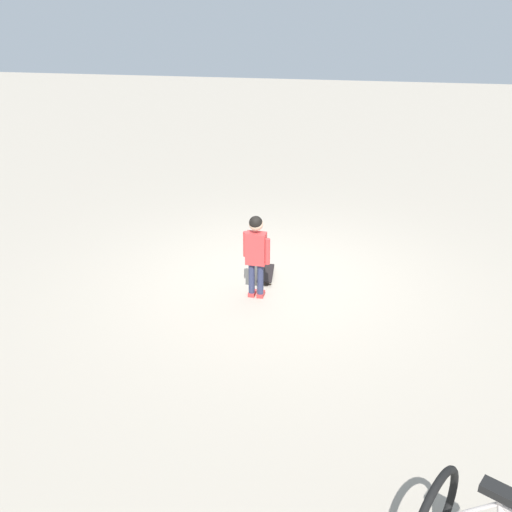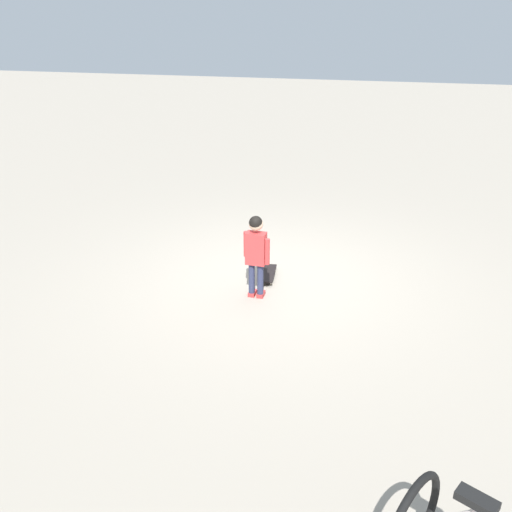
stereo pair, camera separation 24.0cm
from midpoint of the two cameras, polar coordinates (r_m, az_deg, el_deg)
ground_plane at (r=7.28m, az=0.98°, el=-2.26°), size 50.00×50.00×0.00m
child_person at (r=6.52m, az=-1.05°, el=0.85°), size 0.37×0.22×1.06m
skateboard at (r=7.26m, az=0.09°, el=-1.84°), size 0.26×0.58×0.07m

